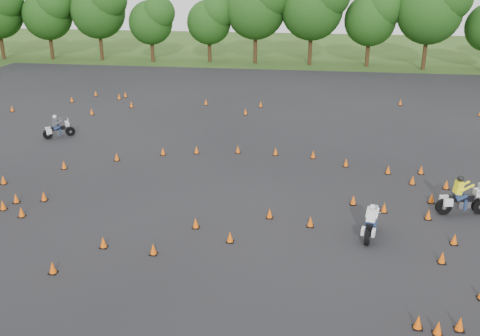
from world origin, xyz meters
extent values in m
plane|color=#2D5119|center=(0.00, 0.00, 0.00)|extent=(140.00, 140.00, 0.00)
plane|color=black|center=(0.00, 6.00, 0.01)|extent=(62.00, 62.00, 0.00)
cone|color=#F25C0A|center=(1.35, 9.54, 0.23)|extent=(0.26, 0.26, 0.45)
cone|color=#F25C0A|center=(-2.46, -2.75, 0.23)|extent=(0.26, 0.26, 0.45)
cone|color=#F25C0A|center=(-12.21, 3.10, 0.23)|extent=(0.26, 0.26, 0.45)
cone|color=#F25C0A|center=(9.36, -0.26, 0.23)|extent=(0.26, 0.26, 0.45)
cone|color=#F25C0A|center=(-10.84, 19.19, 0.23)|extent=(0.26, 0.26, 0.45)
cone|color=#F25C0A|center=(-1.62, 18.31, 0.23)|extent=(0.26, 0.26, 0.45)
cone|color=#F25C0A|center=(-10.52, 0.22, 0.23)|extent=(0.26, 0.26, 0.45)
cone|color=#F25C0A|center=(-12.52, 22.53, 0.23)|extent=(0.26, 0.26, 0.45)
cone|color=#F25C0A|center=(-0.92, 9.60, 0.23)|extent=(0.26, 0.26, 0.45)
cone|color=#F25C0A|center=(8.27, -5.91, 0.23)|extent=(0.26, 0.26, 0.45)
cone|color=#F25C0A|center=(-9.30, -0.35, 0.23)|extent=(0.26, 0.26, 0.45)
cone|color=#F25C0A|center=(0.35, -1.34, 0.23)|extent=(0.26, 0.26, 0.45)
cone|color=#F25C0A|center=(-5.17, 20.86, 0.23)|extent=(0.26, 0.26, 0.45)
cone|color=#F25C0A|center=(9.39, 7.61, 0.23)|extent=(0.26, 0.26, 0.45)
cone|color=#F25C0A|center=(-5.72, -4.59, 0.23)|extent=(0.26, 0.26, 0.45)
cone|color=#F25C0A|center=(9.22, 3.80, 0.23)|extent=(0.26, 0.26, 0.45)
cone|color=#F25C0A|center=(-12.77, 21.70, 0.23)|extent=(0.26, 0.26, 0.45)
cone|color=#F25C0A|center=(10.34, 22.97, 0.23)|extent=(0.26, 0.26, 0.45)
cone|color=#F25C0A|center=(-10.08, 5.60, 0.23)|extent=(0.26, 0.26, 0.45)
cone|color=#F25C0A|center=(8.74, 1.95, 0.23)|extent=(0.26, 0.26, 0.45)
cone|color=#F25C0A|center=(7.62, 7.38, 0.23)|extent=(0.26, 0.26, 0.45)
cone|color=#F25C0A|center=(-7.66, 7.29, 0.23)|extent=(0.26, 0.26, 0.45)
cone|color=#F25C0A|center=(8.69, 6.03, 0.23)|extent=(0.26, 0.26, 0.45)
cone|color=#F25C0A|center=(3.57, 0.51, 0.23)|extent=(0.26, 0.26, 0.45)
cone|color=#F25C0A|center=(-16.26, 20.16, 0.23)|extent=(0.26, 0.26, 0.45)
cone|color=#F25C0A|center=(-10.33, 1.02, 0.23)|extent=(0.26, 0.26, 0.45)
cone|color=#F25C0A|center=(-19.53, 16.70, 0.23)|extent=(0.26, 0.26, 0.45)
cone|color=#F25C0A|center=(-15.16, 22.52, 0.23)|extent=(0.26, 0.26, 0.45)
cone|color=#F25C0A|center=(-1.31, -0.31, 0.23)|extent=(0.26, 0.26, 0.45)
cone|color=#F25C0A|center=(3.57, 9.31, 0.23)|extent=(0.26, 0.26, 0.45)
cone|color=#F25C0A|center=(1.75, 1.10, 0.23)|extent=(0.26, 0.26, 0.45)
cone|color=#F25C0A|center=(-4.60, -2.51, 0.23)|extent=(0.26, 0.26, 0.45)
cone|color=#F25C0A|center=(-5.28, 8.61, 0.23)|extent=(0.26, 0.26, 0.45)
cone|color=#F25C0A|center=(10.28, 5.65, 0.23)|extent=(0.26, 0.26, 0.45)
cone|color=#F25C0A|center=(-0.72, 20.77, 0.23)|extent=(0.26, 0.26, 0.45)
cone|color=#F25C0A|center=(7.01, -5.99, 0.23)|extent=(0.26, 0.26, 0.45)
cone|color=#F25C0A|center=(5.53, 3.08, 0.23)|extent=(0.26, 0.26, 0.45)
cone|color=#F25C0A|center=(-3.37, 9.18, 0.23)|extent=(0.26, 0.26, 0.45)
cone|color=#F25C0A|center=(-9.13, 1.43, 0.23)|extent=(0.26, 0.26, 0.45)
cone|color=#F25C0A|center=(5.41, 8.18, 0.23)|extent=(0.26, 0.26, 0.45)
cone|color=#F25C0A|center=(-13.09, 16.67, 0.23)|extent=(0.26, 0.26, 0.45)
cone|color=#F25C0A|center=(6.88, 2.42, 0.23)|extent=(0.26, 0.26, 0.45)
cone|color=#F25C0A|center=(7.57, -6.21, 0.23)|extent=(0.26, 0.26, 0.45)
cone|color=#F25C0A|center=(8.57, -1.83, 0.23)|extent=(0.26, 0.26, 0.45)
camera|label=1|loc=(3.46, -20.40, 10.63)|focal=40.00mm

